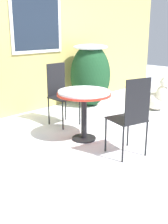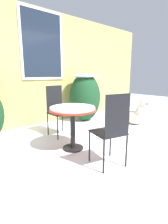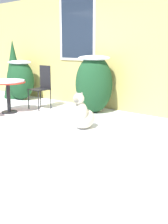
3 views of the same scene
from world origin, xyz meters
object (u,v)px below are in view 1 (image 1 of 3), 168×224
Objects in this scene: patio_chair_far_side at (131,114)px; patio_table at (84,99)px; patio_chair_near_table at (61,92)px; dog at (157,98)px.

patio_table is at bearing -74.23° from patio_chair_far_side.
patio_table is 0.85m from patio_chair_near_table.
patio_table is 0.84m from patio_chair_far_side.
dog is at bearing 1.59° from patio_table.
dog is at bearing -142.52° from patio_chair_far_side.
patio_table is 0.75× the size of patio_chair_near_table.
patio_chair_near_table is at bearing -82.94° from patio_chair_far_side.
patio_chair_far_side is 1.47× the size of dog.
patio_chair_near_table is at bearing 149.28° from dog.
patio_chair_far_side is 2.38m from dog.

